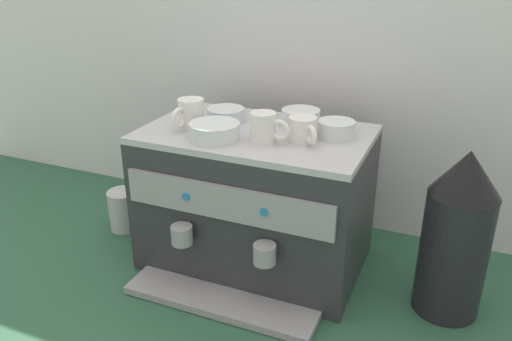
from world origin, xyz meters
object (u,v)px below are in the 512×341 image
coffee_grinder (457,234)px  milk_pitcher (124,210)px  ceramic_bowl_2 (301,118)px  espresso_machine (255,199)px  ceramic_cup_0 (265,128)px  ceramic_cup_1 (303,130)px  ceramic_bowl_1 (215,131)px  ceramic_bowl_3 (336,129)px  ceramic_bowl_0 (226,115)px  ceramic_cup_2 (190,114)px

coffee_grinder → milk_pitcher: coffee_grinder is taller
ceramic_bowl_2 → coffee_grinder: (0.44, -0.11, -0.20)m
ceramic_bowl_2 → coffee_grinder: ceramic_bowl_2 is taller
espresso_machine → ceramic_bowl_2: 0.26m
coffee_grinder → ceramic_cup_0: bearing=-174.3°
coffee_grinder → milk_pitcher: (-1.00, 0.02, -0.15)m
ceramic_cup_1 → espresso_machine: bearing=171.1°
ceramic_bowl_1 → ceramic_bowl_2: (0.17, 0.19, 0.00)m
ceramic_cup_1 → ceramic_bowl_3: (0.07, 0.07, -0.01)m
ceramic_bowl_0 → coffee_grinder: ceramic_bowl_0 is taller
ceramic_bowl_1 → ceramic_bowl_3: (0.28, 0.13, 0.00)m
ceramic_cup_0 → ceramic_bowl_2: ceramic_cup_0 is taller
ceramic_cup_0 → ceramic_bowl_0: size_ratio=1.00×
ceramic_cup_0 → milk_pitcher: 0.64m
ceramic_bowl_2 → ceramic_bowl_3: bearing=-25.6°
ceramic_bowl_0 → coffee_grinder: bearing=-6.2°
ceramic_bowl_3 → espresso_machine: bearing=-168.1°
ceramic_cup_0 → ceramic_bowl_3: size_ratio=1.10×
ceramic_bowl_0 → ceramic_bowl_2: ceramic_bowl_2 is taller
ceramic_cup_1 → ceramic_bowl_1: bearing=-162.0°
ceramic_cup_1 → ceramic_bowl_3: 0.09m
ceramic_bowl_1 → espresso_machine: bearing=51.2°
ceramic_cup_1 → coffee_grinder: ceramic_cup_1 is taller
ceramic_cup_2 → ceramic_bowl_3: 0.39m
ceramic_cup_2 → ceramic_bowl_1: ceramic_cup_2 is taller
ceramic_cup_1 → ceramic_cup_2: ceramic_cup_2 is taller
ceramic_cup_2 → milk_pitcher: size_ratio=0.85×
ceramic_bowl_0 → ceramic_cup_0: bearing=-35.6°
ceramic_cup_1 → ceramic_bowl_1: 0.22m
ceramic_cup_1 → ceramic_bowl_1: size_ratio=0.70×
ceramic_cup_1 → milk_pitcher: size_ratio=0.70×
espresso_machine → ceramic_bowl_2: ceramic_bowl_2 is taller
ceramic_bowl_0 → ceramic_bowl_1: ceramic_bowl_1 is taller
ceramic_cup_1 → ceramic_bowl_0: bearing=163.0°
ceramic_bowl_2 → milk_pitcher: size_ratio=0.80×
ceramic_cup_0 → ceramic_cup_1: size_ratio=1.15×
coffee_grinder → milk_pitcher: size_ratio=3.30×
ceramic_bowl_0 → ceramic_bowl_2: size_ratio=1.00×
ceramic_bowl_3 → coffee_grinder: bearing=-10.3°
ceramic_bowl_0 → ceramic_bowl_2: bearing=11.6°
espresso_machine → ceramic_cup_2: (-0.17, -0.04, 0.24)m
ceramic_cup_2 → ceramic_bowl_1: bearing=-27.8°
coffee_grinder → ceramic_bowl_0: bearing=173.8°
ceramic_cup_0 → ceramic_bowl_0: bearing=144.4°
espresso_machine → ceramic_bowl_3: 0.31m
ceramic_bowl_3 → coffee_grinder: 0.39m
milk_pitcher → ceramic_cup_1: bearing=-2.6°
ceramic_cup_0 → ceramic_bowl_3: 0.19m
espresso_machine → ceramic_bowl_2: size_ratio=5.76×
ceramic_bowl_1 → ceramic_bowl_2: 0.25m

